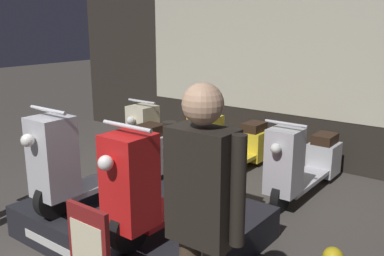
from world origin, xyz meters
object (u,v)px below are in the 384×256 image
object	(u,v)px
scooter_display_left	(103,159)
scooter_backrow_1	(230,148)
scooter_backrow_0	(170,135)
scooter_backrow_2	(304,163)
person_right_browsing	(202,213)
scooter_display_right	(178,180)

from	to	relation	value
scooter_display_left	scooter_backrow_1	distance (m)	1.99
scooter_backrow_0	scooter_backrow_2	world-z (taller)	same
scooter_display_left	scooter_backrow_1	xyz separation A→B (m)	(0.23, 1.95, -0.31)
scooter_display_left	scooter_backrow_1	bearing A→B (deg)	83.24
person_right_browsing	scooter_display_right	bearing A→B (deg)	135.41
scooter_backrow_2	scooter_backrow_0	bearing A→B (deg)	180.00
person_right_browsing	scooter_backrow_0	bearing A→B (deg)	132.86
scooter_display_left	person_right_browsing	size ratio (longest dim) A/B	0.99
scooter_display_right	scooter_backrow_2	size ratio (longest dim) A/B	1.00
scooter_display_left	scooter_backrow_1	world-z (taller)	scooter_display_left
scooter_backrow_1	person_right_browsing	xyz separation A→B (m)	(1.59, -2.82, 0.60)
scooter_display_right	scooter_backrow_1	size ratio (longest dim) A/B	1.00
scooter_display_left	scooter_display_right	bearing A→B (deg)	0.00
scooter_display_right	person_right_browsing	xyz separation A→B (m)	(0.89, -0.87, 0.29)
scooter_backrow_0	scooter_display_right	bearing A→B (deg)	-48.35
scooter_backrow_1	scooter_backrow_2	world-z (taller)	same
scooter_display_left	scooter_backrow_0	world-z (taller)	scooter_display_left
scooter_display_left	scooter_display_right	size ratio (longest dim) A/B	1.00
scooter_display_left	scooter_backrow_1	size ratio (longest dim) A/B	1.00
scooter_display_right	scooter_backrow_2	distance (m)	2.00
scooter_display_left	person_right_browsing	world-z (taller)	person_right_browsing
scooter_backrow_2	person_right_browsing	distance (m)	2.94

